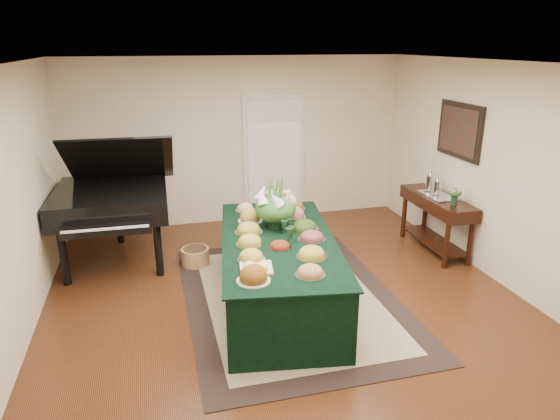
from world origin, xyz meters
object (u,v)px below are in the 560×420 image
object	(u,v)px
mahogany_sideboard	(437,209)
grand_piano	(112,199)
buffet_table	(278,271)
floral_centerpiece	(275,203)

from	to	relation	value
mahogany_sideboard	grand_piano	bearing A→B (deg)	169.89
buffet_table	grand_piano	world-z (taller)	grand_piano
grand_piano	mahogany_sideboard	size ratio (longest dim) A/B	1.30
grand_piano	mahogany_sideboard	distance (m)	4.53
floral_centerpiece	grand_piano	world-z (taller)	grand_piano
mahogany_sideboard	floral_centerpiece	bearing A→B (deg)	-167.81
buffet_table	floral_centerpiece	bearing A→B (deg)	80.49
floral_centerpiece	buffet_table	bearing A→B (deg)	-99.51
buffet_table	mahogany_sideboard	distance (m)	2.75
buffet_table	floral_centerpiece	world-z (taller)	floral_centerpiece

